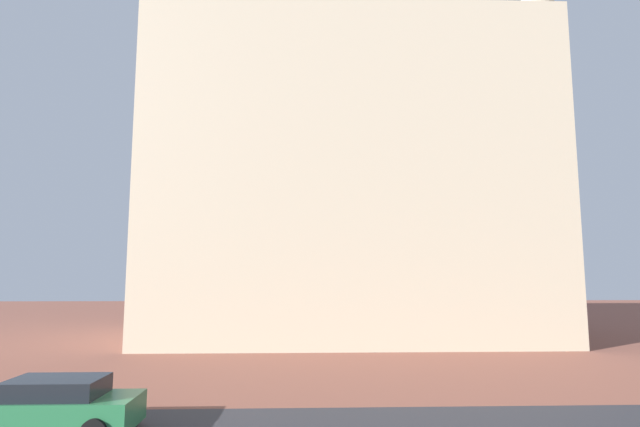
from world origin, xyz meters
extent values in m
plane|color=brown|center=(0.00, 10.00, 0.00)|extent=(120.00, 120.00, 0.00)
cube|color=beige|center=(2.11, 28.22, 9.98)|extent=(24.74, 12.74, 19.96)
cube|color=#2D3842|center=(2.11, 28.22, 21.16)|extent=(22.77, 11.72, 2.40)
cube|color=beige|center=(5.50, 28.22, 17.32)|extent=(4.77, 4.77, 34.64)
cylinder|color=beige|center=(-8.76, 23.35, 11.02)|extent=(2.80, 2.80, 22.03)
cylinder|color=beige|center=(12.98, 23.35, 11.26)|extent=(2.80, 2.80, 22.51)
cube|color=#287042|center=(-7.37, 9.05, 0.56)|extent=(4.21, 1.72, 0.77)
cube|color=black|center=(-7.37, 9.05, 1.19)|extent=(2.35, 1.52, 0.48)
cylinder|color=black|center=(-8.76, 9.91, 0.32)|extent=(0.64, 0.22, 0.64)
cylinder|color=black|center=(-5.99, 9.91, 0.32)|extent=(0.64, 0.22, 0.64)
camera|label=1|loc=(-0.90, -4.46, 4.18)|focal=27.41mm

